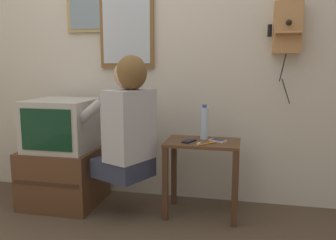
{
  "coord_description": "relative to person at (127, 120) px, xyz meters",
  "views": [
    {
      "loc": [
        0.84,
        -1.72,
        1.14
      ],
      "look_at": [
        0.28,
        0.79,
        0.73
      ],
      "focal_mm": 38.0,
      "sensor_mm": 36.0,
      "label": 1
    }
  ],
  "objects": [
    {
      "name": "person",
      "position": [
        0.0,
        0.0,
        0.0
      ],
      "size": [
        0.63,
        0.55,
        0.89
      ],
      "rotation": [
        0.0,
        0.0,
        1.14
      ],
      "color": "#2D3347",
      "rests_on": "ground_plane"
    },
    {
      "name": "cell_phone_held",
      "position": [
        0.43,
        0.13,
        -0.16
      ],
      "size": [
        0.1,
        0.14,
        0.01
      ],
      "rotation": [
        0.0,
        0.0,
        -0.34
      ],
      "color": "black",
      "rests_on": "side_table"
    },
    {
      "name": "side_table",
      "position": [
        0.53,
        0.17,
        -0.3
      ],
      "size": [
        0.55,
        0.36,
        0.57
      ],
      "color": "#51331E",
      "rests_on": "ground_plane"
    },
    {
      "name": "framed_picture",
      "position": [
        -0.48,
        0.48,
        0.85
      ],
      "size": [
        0.4,
        0.03,
        0.37
      ],
      "color": "tan"
    },
    {
      "name": "water_bottle",
      "position": [
        0.53,
        0.25,
        -0.04
      ],
      "size": [
        0.06,
        0.06,
        0.26
      ],
      "color": "#ADC6DB",
      "rests_on": "side_table"
    },
    {
      "name": "toothbrush",
      "position": [
        0.56,
        0.06,
        -0.16
      ],
      "size": [
        0.12,
        0.14,
        0.02
      ],
      "rotation": [
        0.0,
        0.0,
        2.44
      ],
      "color": "orange",
      "rests_on": "side_table"
    },
    {
      "name": "wall_mirror",
      "position": [
        -0.15,
        0.48,
        0.75
      ],
      "size": [
        0.46,
        0.03,
        0.77
      ],
      "color": "brown"
    },
    {
      "name": "television",
      "position": [
        -0.58,
        0.14,
        -0.08
      ],
      "size": [
        0.49,
        0.49,
        0.4
      ],
      "color": "#ADA89E",
      "rests_on": "tv_stand"
    },
    {
      "name": "tv_stand",
      "position": [
        -0.6,
        0.15,
        -0.5
      ],
      "size": [
        0.58,
        0.54,
        0.46
      ],
      "color": "#51331E",
      "rests_on": "ground_plane"
    },
    {
      "name": "wall_back",
      "position": [
        -0.0,
        0.52,
        0.54
      ],
      "size": [
        6.8,
        0.05,
        2.55
      ],
      "color": "beige",
      "rests_on": "ground_plane"
    },
    {
      "name": "wall_phone_antique",
      "position": [
        1.11,
        0.44,
        0.67
      ],
      "size": [
        0.24,
        0.18,
        0.8
      ],
      "color": "#AD7A47"
    },
    {
      "name": "cell_phone_spare",
      "position": [
        0.64,
        0.19,
        -0.16
      ],
      "size": [
        0.14,
        0.12,
        0.01
      ],
      "rotation": [
        0.0,
        0.0,
        1.03
      ],
      "color": "silver",
      "rests_on": "side_table"
    }
  ]
}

